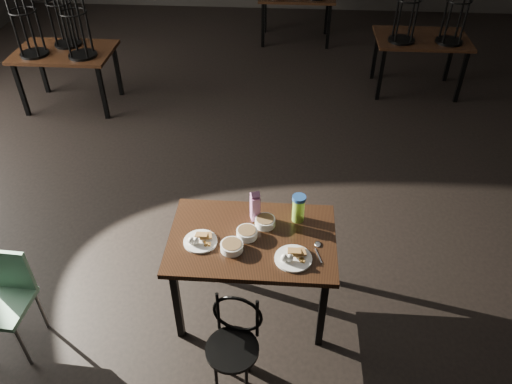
# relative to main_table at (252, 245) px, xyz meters

# --- Properties ---
(main_table) EXTENTS (1.20, 0.80, 0.75)m
(main_table) POSITION_rel_main_table_xyz_m (0.00, 0.00, 0.00)
(main_table) COLOR black
(main_table) RESTS_ON ground
(plate_left) EXTENTS (0.24, 0.24, 0.08)m
(plate_left) POSITION_rel_main_table_xyz_m (-0.36, -0.07, 0.10)
(plate_left) COLOR white
(plate_left) RESTS_ON main_table
(plate_right) EXTENTS (0.26, 0.26, 0.08)m
(plate_right) POSITION_rel_main_table_xyz_m (0.29, -0.20, 0.10)
(plate_right) COLOR white
(plate_right) RESTS_ON main_table
(bowl_near) EXTENTS (0.15, 0.15, 0.06)m
(bowl_near) POSITION_rel_main_table_xyz_m (-0.04, 0.01, 0.11)
(bowl_near) COLOR white
(bowl_near) RESTS_ON main_table
(bowl_far) EXTENTS (0.15, 0.15, 0.06)m
(bowl_far) POSITION_rel_main_table_xyz_m (0.08, 0.14, 0.11)
(bowl_far) COLOR white
(bowl_far) RESTS_ON main_table
(bowl_big) EXTENTS (0.16, 0.16, 0.06)m
(bowl_big) POSITION_rel_main_table_xyz_m (-0.13, -0.13, 0.11)
(bowl_big) COLOR white
(bowl_big) RESTS_ON main_table
(juice_carton) EXTENTS (0.08, 0.08, 0.26)m
(juice_carton) POSITION_rel_main_table_xyz_m (0.01, 0.21, 0.20)
(juice_carton) COLOR #941A77
(juice_carton) RESTS_ON main_table
(water_bottle) EXTENTS (0.11, 0.11, 0.22)m
(water_bottle) POSITION_rel_main_table_xyz_m (0.33, 0.22, 0.19)
(water_bottle) COLOR #AAEF46
(water_bottle) RESTS_ON main_table
(spoon) EXTENTS (0.06, 0.21, 0.01)m
(spoon) POSITION_rel_main_table_xyz_m (0.47, -0.06, 0.08)
(spoon) COLOR silver
(spoon) RESTS_ON main_table
(bentwood_chair) EXTENTS (0.37, 0.37, 0.75)m
(bentwood_chair) POSITION_rel_main_table_xyz_m (-0.07, -0.64, -0.23)
(bentwood_chair) COLOR black
(bentwood_chair) RESTS_ON ground
(school_chair) EXTENTS (0.40, 0.40, 0.81)m
(school_chair) POSITION_rel_main_table_xyz_m (-1.72, -0.42, -0.18)
(school_chair) COLOR #6AA582
(school_chair) RESTS_ON ground
(bg_table_left) EXTENTS (1.20, 0.80, 1.48)m
(bg_table_left) POSITION_rel_main_table_xyz_m (-2.59, 3.16, 0.11)
(bg_table_left) COLOR black
(bg_table_left) RESTS_ON ground
(bg_table_right) EXTENTS (1.20, 0.80, 1.48)m
(bg_table_right) POSITION_rel_main_table_xyz_m (1.94, 3.88, 0.08)
(bg_table_right) COLOR black
(bg_table_right) RESTS_ON ground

